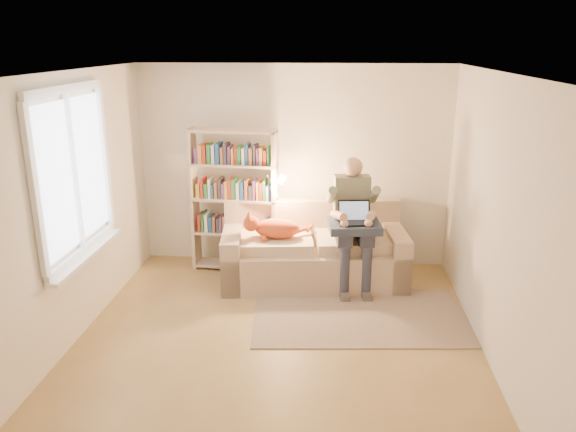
# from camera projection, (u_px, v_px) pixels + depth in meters

# --- Properties ---
(floor) EXTENTS (4.50, 4.50, 0.00)m
(floor) POSITION_uv_depth(u_px,v_px,m) (276.00, 345.00, 5.53)
(floor) COLOR olive
(floor) RESTS_ON ground
(ceiling) EXTENTS (4.00, 4.50, 0.02)m
(ceiling) POSITION_uv_depth(u_px,v_px,m) (274.00, 73.00, 4.75)
(ceiling) COLOR white
(ceiling) RESTS_ON wall_back
(wall_left) EXTENTS (0.02, 4.50, 2.60)m
(wall_left) POSITION_uv_depth(u_px,v_px,m) (65.00, 214.00, 5.30)
(wall_left) COLOR silver
(wall_left) RESTS_ON floor
(wall_right) EXTENTS (0.02, 4.50, 2.60)m
(wall_right) POSITION_uv_depth(u_px,v_px,m) (499.00, 225.00, 4.98)
(wall_right) COLOR silver
(wall_right) RESTS_ON floor
(wall_back) EXTENTS (4.00, 0.02, 2.60)m
(wall_back) POSITION_uv_depth(u_px,v_px,m) (294.00, 167.00, 7.28)
(wall_back) COLOR silver
(wall_back) RESTS_ON floor
(wall_front) EXTENTS (4.00, 0.02, 2.60)m
(wall_front) POSITION_uv_depth(u_px,v_px,m) (231.00, 347.00, 3.00)
(wall_front) COLOR silver
(wall_front) RESTS_ON floor
(window) EXTENTS (0.12, 1.52, 1.69)m
(window) POSITION_uv_depth(u_px,v_px,m) (79.00, 201.00, 5.46)
(window) COLOR white
(window) RESTS_ON wall_left
(sofa) EXTENTS (2.31, 1.24, 0.94)m
(sofa) POSITION_uv_depth(u_px,v_px,m) (313.00, 253.00, 6.95)
(sofa) COLOR tan
(sofa) RESTS_ON floor
(person) EXTENTS (0.49, 0.72, 1.56)m
(person) POSITION_uv_depth(u_px,v_px,m) (353.00, 216.00, 6.65)
(person) COLOR slate
(person) RESTS_ON sofa
(cat) EXTENTS (0.80, 0.35, 0.30)m
(cat) POSITION_uv_depth(u_px,v_px,m) (269.00, 228.00, 6.69)
(cat) COLOR orange
(cat) RESTS_ON sofa
(blanket) EXTENTS (0.64, 0.55, 0.09)m
(blanket) POSITION_uv_depth(u_px,v_px,m) (356.00, 226.00, 6.53)
(blanket) COLOR #252E41
(blanket) RESTS_ON person
(laptop) EXTENTS (0.40, 0.34, 0.32)m
(laptop) POSITION_uv_depth(u_px,v_px,m) (357.00, 217.00, 6.51)
(laptop) COLOR black
(laptop) RESTS_ON blanket
(bookshelf) EXTENTS (1.22, 0.42, 1.84)m
(bookshelf) POSITION_uv_depth(u_px,v_px,m) (234.00, 194.00, 7.09)
(bookshelf) COLOR #CAB299
(bookshelf) RESTS_ON floor
(rug) EXTENTS (2.41, 1.55, 0.01)m
(rug) POSITION_uv_depth(u_px,v_px,m) (360.00, 316.00, 6.09)
(rug) COLOR gray
(rug) RESTS_ON floor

